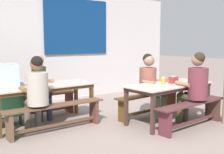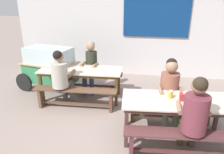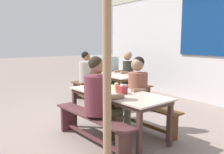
{
  "view_description": "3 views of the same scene",
  "coord_description": "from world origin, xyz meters",
  "px_view_note": "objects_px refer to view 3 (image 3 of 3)",
  "views": [
    {
      "loc": [
        -2.85,
        -3.78,
        1.48
      ],
      "look_at": [
        0.1,
        0.47,
        0.83
      ],
      "focal_mm": 44.05,
      "sensor_mm": 36.0,
      "label": 1
    },
    {
      "loc": [
        0.4,
        -3.42,
        2.3
      ],
      "look_at": [
        -0.33,
        0.73,
        0.67
      ],
      "focal_mm": 34.01,
      "sensor_mm": 36.0,
      "label": 2
    },
    {
      "loc": [
        3.95,
        -2.41,
        1.52
      ],
      "look_at": [
        0.01,
        0.28,
        0.81
      ],
      "focal_mm": 38.52,
      "sensor_mm": 36.0,
      "label": 3
    }
  ],
  "objects_px": {
    "bench_near_back": "(139,112)",
    "tissue_box": "(122,90)",
    "dining_table_near": "(117,97)",
    "person_right_near_table": "(135,88)",
    "dining_table_far": "(109,76)",
    "bench_far_back": "(124,87)",
    "wooden_support_post": "(107,62)",
    "condiment_jar": "(116,87)",
    "person_center_facing": "(126,73)",
    "bench_far_front": "(93,92)",
    "food_cart": "(102,72)",
    "person_near_front": "(100,96)",
    "bench_near_front": "(91,124)",
    "person_left_back_turned": "(88,73)"
  },
  "relations": [
    {
      "from": "wooden_support_post",
      "to": "bench_far_back",
      "type": "bearing_deg",
      "value": 139.54
    },
    {
      "from": "bench_near_back",
      "to": "person_center_facing",
      "type": "distance_m",
      "value": 2.2
    },
    {
      "from": "person_left_back_turned",
      "to": "condiment_jar",
      "type": "height_order",
      "value": "person_left_back_turned"
    },
    {
      "from": "bench_far_back",
      "to": "person_left_back_turned",
      "type": "height_order",
      "value": "person_left_back_turned"
    },
    {
      "from": "bench_far_front",
      "to": "wooden_support_post",
      "type": "distance_m",
      "value": 3.21
    },
    {
      "from": "dining_table_near",
      "to": "wooden_support_post",
      "type": "distance_m",
      "value": 1.2
    },
    {
      "from": "food_cart",
      "to": "bench_near_back",
      "type": "bearing_deg",
      "value": -19.53
    },
    {
      "from": "dining_table_far",
      "to": "bench_near_front",
      "type": "distance_m",
      "value": 2.68
    },
    {
      "from": "person_center_facing",
      "to": "wooden_support_post",
      "type": "xyz_separation_m",
      "value": [
        2.64,
        -2.31,
        0.57
      ]
    },
    {
      "from": "dining_table_near",
      "to": "bench_near_front",
      "type": "height_order",
      "value": "dining_table_near"
    },
    {
      "from": "person_left_back_turned",
      "to": "wooden_support_post",
      "type": "distance_m",
      "value": 3.4
    },
    {
      "from": "dining_table_far",
      "to": "bench_near_back",
      "type": "distance_m",
      "value": 2.11
    },
    {
      "from": "dining_table_near",
      "to": "person_right_near_table",
      "type": "height_order",
      "value": "person_right_near_table"
    },
    {
      "from": "dining_table_far",
      "to": "person_right_near_table",
      "type": "xyz_separation_m",
      "value": [
        1.93,
        -0.75,
        0.08
      ]
    },
    {
      "from": "wooden_support_post",
      "to": "tissue_box",
      "type": "bearing_deg",
      "value": 132.79
    },
    {
      "from": "person_near_front",
      "to": "condiment_jar",
      "type": "bearing_deg",
      "value": 120.12
    },
    {
      "from": "bench_far_front",
      "to": "condiment_jar",
      "type": "height_order",
      "value": "condiment_jar"
    },
    {
      "from": "bench_far_back",
      "to": "tissue_box",
      "type": "distance_m",
      "value": 2.77
    },
    {
      "from": "person_center_facing",
      "to": "dining_table_far",
      "type": "bearing_deg",
      "value": -104.81
    },
    {
      "from": "bench_near_front",
      "to": "condiment_jar",
      "type": "xyz_separation_m",
      "value": [
        -0.15,
        0.57,
        0.47
      ]
    },
    {
      "from": "bench_far_front",
      "to": "person_left_back_turned",
      "type": "xyz_separation_m",
      "value": [
        -0.3,
        0.05,
        0.42
      ]
    },
    {
      "from": "dining_table_far",
      "to": "tissue_box",
      "type": "relative_size",
      "value": 12.19
    },
    {
      "from": "person_near_front",
      "to": "wooden_support_post",
      "type": "bearing_deg",
      "value": -23.49
    },
    {
      "from": "dining_table_near",
      "to": "person_right_near_table",
      "type": "bearing_deg",
      "value": 100.38
    },
    {
      "from": "bench_far_front",
      "to": "food_cart",
      "type": "height_order",
      "value": "food_cart"
    },
    {
      "from": "bench_far_back",
      "to": "bench_near_back",
      "type": "bearing_deg",
      "value": -30.77
    },
    {
      "from": "bench_near_front",
      "to": "person_right_near_table",
      "type": "xyz_separation_m",
      "value": [
        -0.12,
        0.95,
        0.42
      ]
    },
    {
      "from": "person_right_near_table",
      "to": "person_near_front",
      "type": "height_order",
      "value": "person_near_front"
    },
    {
      "from": "bench_near_back",
      "to": "bench_near_front",
      "type": "xyz_separation_m",
      "value": [
        0.09,
        -1.01,
        0.01
      ]
    },
    {
      "from": "bench_near_back",
      "to": "bench_near_front",
      "type": "bearing_deg",
      "value": -85.07
    },
    {
      "from": "bench_near_back",
      "to": "bench_far_front",
      "type": "bearing_deg",
      "value": 175.01
    },
    {
      "from": "bench_near_front",
      "to": "person_right_near_table",
      "type": "distance_m",
      "value": 1.04
    },
    {
      "from": "dining_table_far",
      "to": "bench_near_back",
      "type": "relative_size",
      "value": 1.14
    },
    {
      "from": "person_right_near_table",
      "to": "person_center_facing",
      "type": "height_order",
      "value": "person_center_facing"
    },
    {
      "from": "dining_table_near",
      "to": "condiment_jar",
      "type": "xyz_separation_m",
      "value": [
        -0.11,
        0.06,
        0.13
      ]
    },
    {
      "from": "bench_far_back",
      "to": "person_right_near_table",
      "type": "relative_size",
      "value": 1.47
    },
    {
      "from": "person_right_near_table",
      "to": "condiment_jar",
      "type": "xyz_separation_m",
      "value": [
        -0.03,
        -0.38,
        0.05
      ]
    },
    {
      "from": "bench_far_front",
      "to": "food_cart",
      "type": "bearing_deg",
      "value": 138.22
    },
    {
      "from": "dining_table_far",
      "to": "person_center_facing",
      "type": "height_order",
      "value": "person_center_facing"
    },
    {
      "from": "person_right_near_table",
      "to": "dining_table_near",
      "type": "bearing_deg",
      "value": -79.62
    },
    {
      "from": "bench_near_front",
      "to": "person_center_facing",
      "type": "relative_size",
      "value": 1.34
    },
    {
      "from": "person_center_facing",
      "to": "person_left_back_turned",
      "type": "height_order",
      "value": "person_left_back_turned"
    },
    {
      "from": "dining_table_near",
      "to": "tissue_box",
      "type": "xyz_separation_m",
      "value": [
        0.11,
        0.01,
        0.13
      ]
    },
    {
      "from": "dining_table_far",
      "to": "bench_near_back",
      "type": "height_order",
      "value": "dining_table_far"
    },
    {
      "from": "dining_table_far",
      "to": "food_cart",
      "type": "bearing_deg",
      "value": 159.42
    },
    {
      "from": "bench_near_front",
      "to": "person_left_back_turned",
      "type": "relative_size",
      "value": 1.33
    },
    {
      "from": "person_near_front",
      "to": "bench_near_front",
      "type": "bearing_deg",
      "value": -153.69
    },
    {
      "from": "bench_near_back",
      "to": "tissue_box",
      "type": "distance_m",
      "value": 0.71
    },
    {
      "from": "bench_far_back",
      "to": "wooden_support_post",
      "type": "height_order",
      "value": "wooden_support_post"
    },
    {
      "from": "dining_table_far",
      "to": "bench_far_front",
      "type": "bearing_deg",
      "value": -87.09
    }
  ]
}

